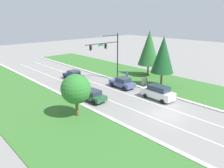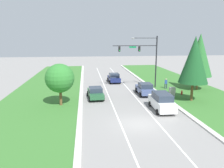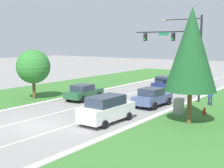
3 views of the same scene
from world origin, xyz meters
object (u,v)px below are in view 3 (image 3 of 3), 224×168
object	(u,v)px
utility_cabinet	(179,107)
conifer_far_right_tree	(191,49)
oak_near_left_tree	(33,67)
forest_sedan	(84,92)
white_suv	(107,109)
navy_sedan	(165,83)
slate_blue_sedan	(152,97)
traffic_signal_mast	(181,45)
pedestrian	(210,96)
fire_hydrant	(204,112)

from	to	relation	value
utility_cabinet	conifer_far_right_tree	xyz separation A→B (m)	(1.72, -2.16, 4.63)
oak_near_left_tree	conifer_far_right_tree	bearing A→B (deg)	-0.18
utility_cabinet	oak_near_left_tree	size ratio (longest dim) A/B	0.27
forest_sedan	oak_near_left_tree	distance (m)	5.67
conifer_far_right_tree	forest_sedan	bearing A→B (deg)	167.19
white_suv	navy_sedan	bearing A→B (deg)	102.49
slate_blue_sedan	utility_cabinet	xyz separation A→B (m)	(3.35, -1.81, -0.16)
conifer_far_right_tree	slate_blue_sedan	bearing A→B (deg)	141.92
traffic_signal_mast	pedestrian	distance (m)	5.76
forest_sedan	slate_blue_sedan	world-z (taller)	slate_blue_sedan
navy_sedan	pedestrian	xyz separation A→B (m)	(7.53, -6.27, 0.09)
oak_near_left_tree	conifer_far_right_tree	world-z (taller)	conifer_far_right_tree
slate_blue_sedan	fire_hydrant	world-z (taller)	slate_blue_sedan
navy_sedan	fire_hydrant	world-z (taller)	navy_sedan
slate_blue_sedan	fire_hydrant	bearing A→B (deg)	-9.39
white_suv	conifer_far_right_tree	world-z (taller)	conifer_far_right_tree
traffic_signal_mast	navy_sedan	size ratio (longest dim) A/B	1.98
forest_sedan	oak_near_left_tree	world-z (taller)	oak_near_left_tree
navy_sedan	utility_cabinet	size ratio (longest dim) A/B	3.03
pedestrian	slate_blue_sedan	bearing A→B (deg)	53.17
pedestrian	utility_cabinet	bearing A→B (deg)	96.51
forest_sedan	conifer_far_right_tree	world-z (taller)	conifer_far_right_tree
utility_cabinet	pedestrian	size ratio (longest dim) A/B	0.82
pedestrian	fire_hydrant	bearing A→B (deg)	119.44
oak_near_left_tree	fire_hydrant	bearing A→B (deg)	10.17
white_suv	fire_hydrant	size ratio (longest dim) A/B	6.83
pedestrian	oak_near_left_tree	world-z (taller)	oak_near_left_tree
forest_sedan	slate_blue_sedan	xyz separation A→B (m)	(7.15, 1.19, 0.05)
traffic_signal_mast	conifer_far_right_tree	xyz separation A→B (m)	(4.15, -8.06, -0.18)
forest_sedan	slate_blue_sedan	size ratio (longest dim) A/B	1.01
utility_cabinet	oak_near_left_tree	bearing A→B (deg)	-171.87
navy_sedan	traffic_signal_mast	bearing A→B (deg)	-53.73
pedestrian	conifer_far_right_tree	distance (m)	8.35
pedestrian	conifer_far_right_tree	size ratio (longest dim) A/B	0.21
forest_sedan	conifer_far_right_tree	bearing A→B (deg)	-16.21
fire_hydrant	oak_near_left_tree	world-z (taller)	oak_near_left_tree
navy_sedan	utility_cabinet	xyz separation A→B (m)	(6.59, -11.16, -0.16)
slate_blue_sedan	pedestrian	size ratio (longest dim) A/B	2.65
white_suv	forest_sedan	world-z (taller)	white_suv
conifer_far_right_tree	traffic_signal_mast	bearing A→B (deg)	117.25
fire_hydrant	utility_cabinet	bearing A→B (deg)	-154.38
fire_hydrant	conifer_far_right_tree	size ratio (longest dim) A/B	0.08
white_suv	slate_blue_sedan	world-z (taller)	white_suv
utility_cabinet	traffic_signal_mast	bearing A→B (deg)	112.40
traffic_signal_mast	pedestrian	xyz separation A→B (m)	(3.37, -1.00, -4.56)
traffic_signal_mast	white_suv	distance (m)	11.99
fire_hydrant	traffic_signal_mast	bearing A→B (deg)	130.06
navy_sedan	conifer_far_right_tree	distance (m)	16.33
white_suv	oak_near_left_tree	xyz separation A→B (m)	(-11.42, 3.08, 2.34)
fire_hydrant	oak_near_left_tree	distance (m)	17.11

